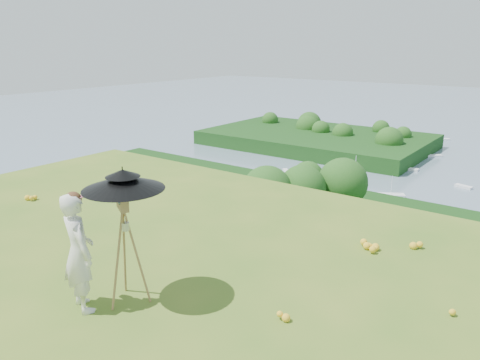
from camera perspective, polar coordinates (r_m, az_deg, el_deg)
The scene contains 8 objects.
ground at distance 7.45m, azimuth -23.11°, elevation -13.11°, with size 14.00×14.00×0.00m, color #477120.
peninsula at distance 180.48m, azimuth 9.30°, elevation 5.71°, with size 90.00×60.00×12.00m, color black, non-canonical shape.
slope_trees at distance 42.72m, azimuth 25.37°, elevation -11.05°, with size 110.00×50.00×6.00m, color #174D17, non-canonical shape.
wildflowers at distance 7.53m, azimuth -21.51°, elevation -12.08°, with size 10.00×10.50×0.12m, color yellow, non-canonical shape.
painter at distance 6.63m, azimuth -19.08°, elevation -8.33°, with size 0.61×0.40×1.66m, color silver.
field_easel at distance 6.62m, azimuth -13.77°, elevation -7.71°, with size 0.65×0.65×1.70m, color olive, non-canonical shape.
sun_umbrella at distance 6.35m, azimuth -14.01°, elevation -0.82°, with size 1.09×1.09×0.55m, color black, non-canonical shape.
painter_cap at distance 6.36m, azimuth -19.73°, elevation -1.87°, with size 0.21×0.25×0.10m, color pink, non-canonical shape.
Camera 1 is at (5.81, -3.07, 3.49)m, focal length 35.00 mm.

